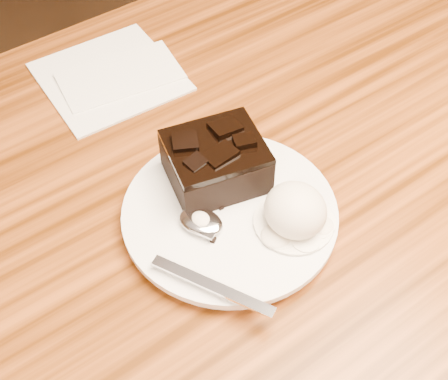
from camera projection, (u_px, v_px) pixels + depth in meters
dining_table at (275, 340)px, 0.96m from camera, size 1.20×0.80×0.75m
plate at (230, 216)px, 0.63m from camera, size 0.22×0.22×0.02m
brownie at (216, 164)px, 0.64m from camera, size 0.11×0.10×0.04m
ice_cream_scoop at (295, 210)px, 0.60m from camera, size 0.06×0.06×0.05m
melt_puddle at (294, 222)px, 0.62m from camera, size 0.08×0.08×0.00m
spoon at (201, 222)px, 0.61m from camera, size 0.11×0.18×0.01m
napkin at (109, 76)px, 0.78m from camera, size 0.17×0.17×0.01m
crumb_a at (213, 240)px, 0.60m from camera, size 0.01×0.01×0.00m
crumb_b at (221, 208)px, 0.63m from camera, size 0.01×0.01×0.00m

